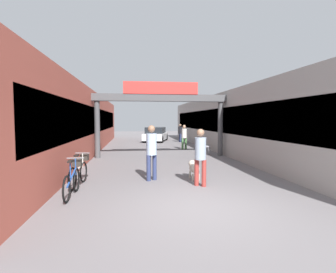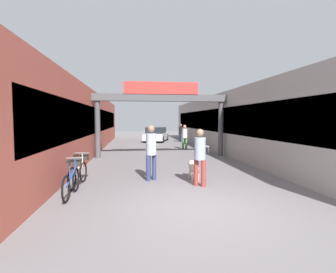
{
  "view_description": "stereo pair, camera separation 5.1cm",
  "coord_description": "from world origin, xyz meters",
  "px_view_note": "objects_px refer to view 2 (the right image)",
  "views": [
    {
      "loc": [
        -1.47,
        -5.76,
        2.02
      ],
      "look_at": [
        0.0,
        5.32,
        1.3
      ],
      "focal_mm": 28.0,
      "sensor_mm": 36.0,
      "label": 1
    },
    {
      "loc": [
        -1.41,
        -5.76,
        2.02
      ],
      "look_at": [
        0.0,
        5.32,
        1.3
      ],
      "focal_mm": 28.0,
      "sensor_mm": 36.0,
      "label": 2
    }
  ],
  "objects_px": {
    "pedestrian_with_dog": "(200,153)",
    "bicycle_silver_second": "(79,171)",
    "bollard_post_metal": "(149,162)",
    "parked_car_white": "(156,135)",
    "pedestrian_carrying_crate": "(185,135)",
    "pedestrian_elderly_walking": "(181,132)",
    "dog_on_leash": "(193,168)",
    "cafe_chair_aluminium_nearer": "(205,145)",
    "pedestrian_companion": "(151,149)",
    "bicycle_blue_nearest": "(72,179)"
  },
  "relations": [
    {
      "from": "pedestrian_with_dog",
      "to": "bicycle_silver_second",
      "type": "xyz_separation_m",
      "value": [
        -3.67,
        0.58,
        -0.56
      ]
    },
    {
      "from": "bollard_post_metal",
      "to": "parked_car_white",
      "type": "bearing_deg",
      "value": 84.33
    },
    {
      "from": "bicycle_silver_second",
      "to": "pedestrian_carrying_crate",
      "type": "bearing_deg",
      "value": 61.05
    },
    {
      "from": "bicycle_silver_second",
      "to": "pedestrian_with_dog",
      "type": "bearing_deg",
      "value": -9.06
    },
    {
      "from": "pedestrian_elderly_walking",
      "to": "parked_car_white",
      "type": "xyz_separation_m",
      "value": [
        -2.12,
        1.05,
        -0.29
      ]
    },
    {
      "from": "dog_on_leash",
      "to": "cafe_chair_aluminium_nearer",
      "type": "bearing_deg",
      "value": 71.25
    },
    {
      "from": "pedestrian_carrying_crate",
      "to": "cafe_chair_aluminium_nearer",
      "type": "distance_m",
      "value": 2.78
    },
    {
      "from": "pedestrian_carrying_crate",
      "to": "bollard_post_metal",
      "type": "relative_size",
      "value": 1.6
    },
    {
      "from": "bicycle_silver_second",
      "to": "cafe_chair_aluminium_nearer",
      "type": "bearing_deg",
      "value": 48.47
    },
    {
      "from": "pedestrian_elderly_walking",
      "to": "dog_on_leash",
      "type": "distance_m",
      "value": 14.7
    },
    {
      "from": "parked_car_white",
      "to": "pedestrian_companion",
      "type": "bearing_deg",
      "value": -95.35
    },
    {
      "from": "bicycle_blue_nearest",
      "to": "parked_car_white",
      "type": "bearing_deg",
      "value": 77.89
    },
    {
      "from": "bollard_post_metal",
      "to": "pedestrian_companion",
      "type": "bearing_deg",
      "value": -87.85
    },
    {
      "from": "pedestrian_carrying_crate",
      "to": "pedestrian_companion",
      "type": "bearing_deg",
      "value": -107.77
    },
    {
      "from": "bicycle_silver_second",
      "to": "bollard_post_metal",
      "type": "height_order",
      "value": "bollard_post_metal"
    },
    {
      "from": "pedestrian_carrying_crate",
      "to": "cafe_chair_aluminium_nearer",
      "type": "xyz_separation_m",
      "value": [
        0.7,
        -2.66,
        -0.41
      ]
    },
    {
      "from": "bicycle_blue_nearest",
      "to": "parked_car_white",
      "type": "relative_size",
      "value": 0.39
    },
    {
      "from": "pedestrian_carrying_crate",
      "to": "bicycle_blue_nearest",
      "type": "distance_m",
      "value": 11.47
    },
    {
      "from": "parked_car_white",
      "to": "bicycle_silver_second",
      "type": "bearing_deg",
      "value": -103.1
    },
    {
      "from": "pedestrian_companion",
      "to": "bollard_post_metal",
      "type": "xyz_separation_m",
      "value": [
        -0.02,
        0.64,
        -0.54
      ]
    },
    {
      "from": "pedestrian_companion",
      "to": "pedestrian_carrying_crate",
      "type": "height_order",
      "value": "pedestrian_companion"
    },
    {
      "from": "pedestrian_companion",
      "to": "parked_car_white",
      "type": "xyz_separation_m",
      "value": [
        1.46,
        15.58,
        -0.42
      ]
    },
    {
      "from": "pedestrian_elderly_walking",
      "to": "cafe_chair_aluminium_nearer",
      "type": "xyz_separation_m",
      "value": [
        -0.05,
        -8.35,
        -0.39
      ]
    },
    {
      "from": "pedestrian_carrying_crate",
      "to": "bicycle_silver_second",
      "type": "bearing_deg",
      "value": -118.95
    },
    {
      "from": "parked_car_white",
      "to": "bicycle_blue_nearest",
      "type": "bearing_deg",
      "value": -102.11
    },
    {
      "from": "pedestrian_elderly_walking",
      "to": "parked_car_white",
      "type": "distance_m",
      "value": 2.38
    },
    {
      "from": "bicycle_silver_second",
      "to": "dog_on_leash",
      "type": "bearing_deg",
      "value": 5.43
    },
    {
      "from": "pedestrian_with_dog",
      "to": "dog_on_leash",
      "type": "relative_size",
      "value": 2.11
    },
    {
      "from": "bollard_post_metal",
      "to": "pedestrian_with_dog",
      "type": "bearing_deg",
      "value": -47.65
    },
    {
      "from": "bicycle_silver_second",
      "to": "parked_car_white",
      "type": "relative_size",
      "value": 0.39
    },
    {
      "from": "pedestrian_companion",
      "to": "pedestrian_elderly_walking",
      "type": "xyz_separation_m",
      "value": [
        3.58,
        14.53,
        -0.13
      ]
    },
    {
      "from": "dog_on_leash",
      "to": "bollard_post_metal",
      "type": "height_order",
      "value": "bollard_post_metal"
    },
    {
      "from": "bicycle_blue_nearest",
      "to": "bollard_post_metal",
      "type": "relative_size",
      "value": 1.63
    },
    {
      "from": "dog_on_leash",
      "to": "parked_car_white",
      "type": "height_order",
      "value": "parked_car_white"
    },
    {
      "from": "pedestrian_with_dog",
      "to": "pedestrian_companion",
      "type": "bearing_deg",
      "value": 146.49
    },
    {
      "from": "pedestrian_carrying_crate",
      "to": "cafe_chair_aluminium_nearer",
      "type": "height_order",
      "value": "pedestrian_carrying_crate"
    },
    {
      "from": "pedestrian_carrying_crate",
      "to": "bicycle_silver_second",
      "type": "xyz_separation_m",
      "value": [
        -5.08,
        -9.19,
        -0.51
      ]
    },
    {
      "from": "pedestrian_companion",
      "to": "dog_on_leash",
      "type": "distance_m",
      "value": 1.59
    },
    {
      "from": "parked_car_white",
      "to": "pedestrian_carrying_crate",
      "type": "bearing_deg",
      "value": -78.49
    },
    {
      "from": "dog_on_leash",
      "to": "bollard_post_metal",
      "type": "distance_m",
      "value": 1.6
    },
    {
      "from": "pedestrian_companion",
      "to": "bicycle_silver_second",
      "type": "bearing_deg",
      "value": -171.07
    },
    {
      "from": "pedestrian_companion",
      "to": "bicycle_silver_second",
      "type": "height_order",
      "value": "pedestrian_companion"
    },
    {
      "from": "bollard_post_metal",
      "to": "cafe_chair_aluminium_nearer",
      "type": "relative_size",
      "value": 1.16
    },
    {
      "from": "pedestrian_carrying_crate",
      "to": "dog_on_leash",
      "type": "distance_m",
      "value": 8.96
    },
    {
      "from": "pedestrian_with_dog",
      "to": "dog_on_leash",
      "type": "distance_m",
      "value": 1.12
    },
    {
      "from": "bicycle_silver_second",
      "to": "bollard_post_metal",
      "type": "distance_m",
      "value": 2.44
    },
    {
      "from": "pedestrian_elderly_walking",
      "to": "dog_on_leash",
      "type": "relative_size",
      "value": 1.98
    },
    {
      "from": "pedestrian_elderly_walking",
      "to": "bicycle_silver_second",
      "type": "bearing_deg",
      "value": -111.38
    },
    {
      "from": "dog_on_leash",
      "to": "pedestrian_companion",
      "type": "bearing_deg",
      "value": 179.87
    },
    {
      "from": "pedestrian_with_dog",
      "to": "bicycle_silver_second",
      "type": "bearing_deg",
      "value": 170.94
    }
  ]
}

